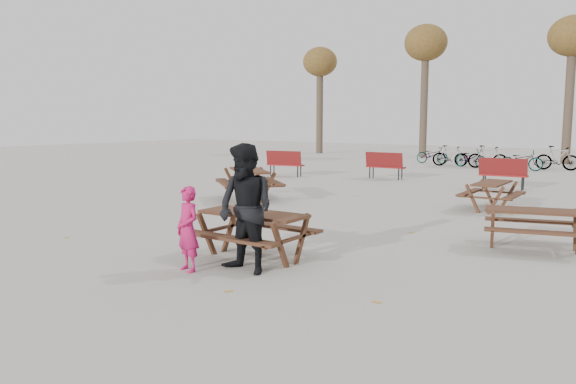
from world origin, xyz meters
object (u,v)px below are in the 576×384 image
Objects in this scene: soda_bottle at (239,207)px; adult at (246,209)px; child at (188,229)px; food_tray at (247,212)px; picnic_table_north at (249,185)px; picnic_table_far at (491,196)px; picnic_table_east at (534,229)px; main_picnic_table at (253,224)px.

soda_bottle is 0.09× the size of adult.
child reaches higher than soda_bottle.
picnic_table_north is (-4.21, 5.34, -0.36)m from food_tray.
picnic_table_east is at bearing -156.41° from picnic_table_far.
adult is at bearing -43.55° from soda_bottle.
adult is at bearing 169.66° from picnic_table_far.
soda_bottle reaches higher than main_picnic_table.
soda_bottle is 0.10× the size of picnic_table_far.
child is 0.94m from adult.
food_tray is 6.81m from picnic_table_north.
soda_bottle is 1.08m from child.
picnic_table_east is (3.70, 3.43, -0.44)m from food_tray.
picnic_table_far is (2.20, 8.50, -0.29)m from child.
adult reaches higher than food_tray.
main_picnic_table is at bearing 56.60° from food_tray.
picnic_table_far is at bearing 90.21° from child.
picnic_table_east is 4.41m from picnic_table_far.
picnic_table_north is at bearing 136.22° from child.
child is (-0.29, -1.05, -0.15)m from food_tray.
adult is (0.43, -0.71, 0.38)m from main_picnic_table.
main_picnic_table is at bearing -10.45° from picnic_table_north.
adult reaches higher than soda_bottle.
child is at bearing -146.30° from picnic_table_east.
picnic_table_north is at bearing 129.11° from main_picnic_table.
main_picnic_table is 6.77m from picnic_table_north.
main_picnic_table is at bearing -152.05° from picnic_table_east.
child is at bearing -96.34° from soda_bottle.
adult reaches higher than picnic_table_east.
food_tray is 5.06m from picnic_table_east.
picnic_table_north is 6.47m from picnic_table_far.
picnic_table_far is at bearing 75.65° from food_tray.
adult is 1.17× the size of picnic_table_east.
main_picnic_table is 1.09× the size of picnic_table_east.
main_picnic_table is 10.59× the size of soda_bottle.
soda_bottle is (-0.17, 0.01, 0.05)m from food_tray.
picnic_table_east is at bearing 41.48° from soda_bottle.
picnic_table_north reaches higher than main_picnic_table.
main_picnic_table reaches higher than picnic_table_east.
picnic_table_east is at bearing 42.85° from food_tray.
soda_bottle is 0.92m from adult.
child is at bearing 165.13° from picnic_table_far.
soda_bottle is at bearing -153.12° from picnic_table_east.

